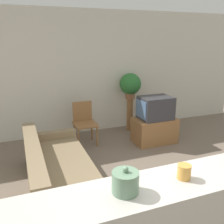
{
  "coord_description": "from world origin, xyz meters",
  "views": [
    {
      "loc": [
        -1.06,
        -1.95,
        2.09
      ],
      "look_at": [
        0.47,
        1.98,
        0.85
      ],
      "focal_mm": 40.0,
      "sensor_mm": 36.0,
      "label": 1
    }
  ],
  "objects_px": {
    "potted_plant": "(130,85)",
    "couch": "(57,173)",
    "wooden_chair": "(84,121)",
    "decorative_bowl": "(125,182)",
    "television": "(155,108)"
  },
  "relations": [
    {
      "from": "couch",
      "to": "television",
      "type": "distance_m",
      "value": 2.42
    },
    {
      "from": "television",
      "to": "decorative_bowl",
      "type": "bearing_deg",
      "value": -124.21
    },
    {
      "from": "couch",
      "to": "television",
      "type": "xyz_separation_m",
      "value": [
        2.16,
        0.99,
        0.49
      ]
    },
    {
      "from": "television",
      "to": "wooden_chair",
      "type": "xyz_separation_m",
      "value": [
        -1.36,
        0.47,
        -0.26
      ]
    },
    {
      "from": "wooden_chair",
      "to": "potted_plant",
      "type": "height_order",
      "value": "potted_plant"
    },
    {
      "from": "wooden_chair",
      "to": "decorative_bowl",
      "type": "bearing_deg",
      "value": -100.14
    },
    {
      "from": "potted_plant",
      "to": "couch",
      "type": "bearing_deg",
      "value": -137.35
    },
    {
      "from": "wooden_chair",
      "to": "potted_plant",
      "type": "xyz_separation_m",
      "value": [
        1.2,
        0.38,
        0.6
      ]
    },
    {
      "from": "television",
      "to": "wooden_chair",
      "type": "height_order",
      "value": "television"
    },
    {
      "from": "couch",
      "to": "potted_plant",
      "type": "distance_m",
      "value": 2.83
    },
    {
      "from": "potted_plant",
      "to": "decorative_bowl",
      "type": "distance_m",
      "value": 4.14
    },
    {
      "from": "television",
      "to": "potted_plant",
      "type": "height_order",
      "value": "potted_plant"
    },
    {
      "from": "television",
      "to": "wooden_chair",
      "type": "distance_m",
      "value": 1.47
    },
    {
      "from": "couch",
      "to": "decorative_bowl",
      "type": "distance_m",
      "value": 2.12
    },
    {
      "from": "decorative_bowl",
      "to": "couch",
      "type": "bearing_deg",
      "value": 95.81
    }
  ]
}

